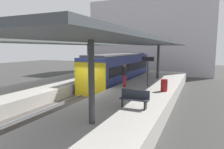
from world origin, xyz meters
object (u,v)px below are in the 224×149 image
(commuter_train, at_px, (119,69))
(platform_sign, at_px, (148,65))
(litter_bin, at_px, (164,85))
(passenger_near_bench, at_px, (125,75))
(platform_bench, at_px, (135,98))

(commuter_train, height_order, platform_sign, commuter_train)
(litter_bin, bearing_deg, commuter_train, 135.40)
(commuter_train, height_order, passenger_near_bench, commuter_train)
(commuter_train, xyz_separation_m, passenger_near_bench, (2.38, -4.84, 0.14))
(litter_bin, xyz_separation_m, passenger_near_bench, (-2.95, 0.42, 0.47))
(platform_sign, bearing_deg, passenger_near_bench, -149.08)
(litter_bin, bearing_deg, platform_sign, 137.57)
(passenger_near_bench, bearing_deg, platform_bench, -64.35)
(platform_sign, xyz_separation_m, passenger_near_bench, (-1.51, -0.90, -0.76))
(platform_bench, distance_m, litter_bin, 4.40)
(platform_bench, distance_m, passenger_near_bench, 5.30)
(commuter_train, distance_m, passenger_near_bench, 5.39)
(platform_sign, relative_size, passenger_near_bench, 1.32)
(passenger_near_bench, bearing_deg, litter_bin, -8.13)
(commuter_train, height_order, litter_bin, commuter_train)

